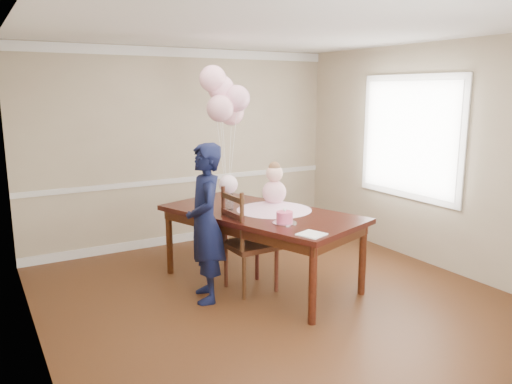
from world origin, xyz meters
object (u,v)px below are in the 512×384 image
(dining_table_top, at_px, (261,214))
(dining_chair_seat, at_px, (251,245))
(birthday_cake, at_px, (285,217))
(woman, at_px, (205,223))

(dining_table_top, height_order, dining_chair_seat, dining_table_top)
(birthday_cake, bearing_deg, dining_chair_seat, 107.33)
(dining_chair_seat, height_order, woman, woman)
(dining_table_top, xyz_separation_m, dining_chair_seat, (-0.18, -0.10, -0.30))
(dining_table_top, height_order, woman, woman)
(dining_table_top, relative_size, woman, 1.36)
(woman, bearing_deg, birthday_cake, 71.93)
(dining_table_top, bearing_deg, dining_chair_seat, -170.61)
(woman, bearing_deg, dining_chair_seat, 105.34)
(birthday_cake, height_order, woman, woman)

